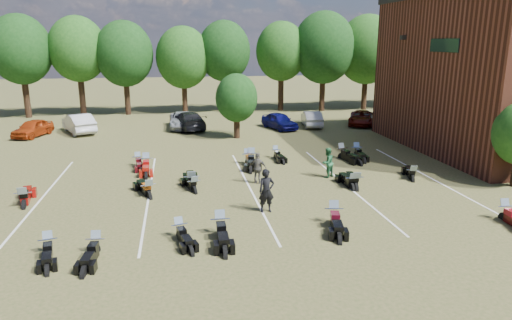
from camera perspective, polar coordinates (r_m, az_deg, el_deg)
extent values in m
plane|color=brown|center=(21.14, 8.63, -5.55)|extent=(160.00, 160.00, 0.00)
imported|color=#9C320E|center=(39.73, -26.14, 3.59)|extent=(2.71, 4.20, 1.33)
imported|color=#BBBABF|center=(39.91, -21.28, 4.31)|extent=(3.51, 5.03, 1.57)
imported|color=gray|center=(39.68, -9.09, 4.93)|extent=(2.33, 5.00, 1.39)
imported|color=black|center=(39.11, -8.45, 4.90)|extent=(3.13, 5.48, 1.50)
imported|color=#0C0C54|center=(38.94, 2.95, 4.91)|extent=(2.85, 4.37, 1.38)
imported|color=#B2B2AD|center=(40.34, 6.98, 5.15)|extent=(2.04, 4.32, 1.37)
imported|color=#4F0B04|center=(41.81, 13.05, 5.14)|extent=(3.82, 5.03, 1.27)
imported|color=#323237|center=(42.33, 16.75, 5.17)|extent=(3.49, 5.58, 1.51)
imported|color=black|center=(19.76, 1.32, -3.87)|extent=(0.74, 0.53, 1.92)
imported|color=#246237|center=(25.15, 8.91, -0.32)|extent=(1.02, 0.97, 1.65)
imported|color=#535047|center=(23.76, 0.23, -1.02)|extent=(1.05, 0.80, 1.65)
cube|color=black|center=(34.62, 17.90, 14.37)|extent=(0.30, 0.40, 0.30)
cube|color=black|center=(30.32, 22.46, 13.10)|extent=(0.06, 3.00, 0.80)
cylinder|color=black|center=(50.21, -26.86, 7.10)|extent=(0.58, 0.58, 4.08)
ellipsoid|color=#1E4C19|center=(49.95, -27.43, 11.97)|extent=(6.00, 6.00, 6.90)
cylinder|color=black|center=(49.00, -21.23, 7.53)|extent=(0.58, 0.58, 4.08)
ellipsoid|color=#1E4C19|center=(48.73, -21.70, 12.54)|extent=(6.00, 6.00, 6.90)
cylinder|color=black|center=(48.28, -15.35, 7.91)|extent=(0.57, 0.58, 4.08)
ellipsoid|color=#1E4C19|center=(48.01, -15.70, 13.00)|extent=(6.00, 6.00, 6.90)
cylinder|color=black|center=(48.07, -9.36, 8.20)|extent=(0.57, 0.58, 4.08)
ellipsoid|color=#1E4C19|center=(47.80, -9.57, 13.32)|extent=(6.00, 6.00, 6.90)
cylinder|color=black|center=(48.38, -3.37, 8.41)|extent=(0.58, 0.58, 4.08)
ellipsoid|color=#1E4C19|center=(48.11, -3.44, 13.50)|extent=(6.00, 6.00, 6.90)
cylinder|color=black|center=(49.20, 2.49, 8.52)|extent=(0.57, 0.58, 4.08)
ellipsoid|color=#1E4C19|center=(48.93, 2.55, 13.53)|extent=(6.00, 6.00, 6.90)
cylinder|color=black|center=(50.50, 8.10, 8.55)|extent=(0.57, 0.58, 4.08)
ellipsoid|color=#1E4C19|center=(50.24, 8.28, 13.42)|extent=(6.00, 6.00, 6.90)
cylinder|color=black|center=(52.25, 13.39, 8.50)|extent=(0.57, 0.58, 4.08)
ellipsoid|color=#1E4C19|center=(52.00, 13.67, 13.20)|extent=(6.00, 6.00, 6.90)
cylinder|color=black|center=(54.40, 18.29, 8.39)|extent=(0.58, 0.58, 4.08)
ellipsoid|color=#1E4C19|center=(54.16, 18.66, 12.90)|extent=(6.00, 6.00, 6.90)
cylinder|color=black|center=(56.92, 22.79, 8.24)|extent=(0.58, 0.58, 4.08)
ellipsoid|color=#1E4C19|center=(56.69, 23.22, 12.54)|extent=(6.00, 6.00, 6.90)
cylinder|color=black|center=(35.14, -2.41, 4.29)|extent=(0.24, 0.24, 1.90)
sphere|color=#1E4C19|center=(34.82, -2.45, 7.77)|extent=(3.20, 3.20, 3.20)
cube|color=silver|center=(23.85, -25.30, -4.46)|extent=(0.10, 14.00, 0.01)
cube|color=silver|center=(23.00, -13.20, -4.09)|extent=(0.10, 14.00, 0.01)
cube|color=silver|center=(23.21, -0.77, -3.52)|extent=(0.10, 14.00, 0.01)
cube|color=silver|center=(24.47, 10.88, -2.83)|extent=(0.10, 14.00, 0.01)
cube|color=silver|center=(26.62, 21.02, -2.14)|extent=(0.10, 14.00, 0.01)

